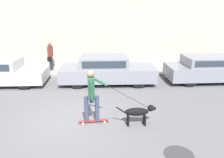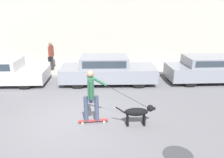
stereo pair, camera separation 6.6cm
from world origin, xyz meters
name	(u,v)px [view 1 (the left image)]	position (x,y,z in m)	size (l,w,h in m)	color
ground_plane	(76,120)	(0.00, 0.00, 0.00)	(36.00, 36.00, 0.00)	slate
back_wall	(87,34)	(0.00, 7.11, 2.03)	(32.00, 0.30, 4.06)	#ADA89E
sidewalk_curb	(87,71)	(0.00, 5.90, 0.05)	(30.00, 2.10, 0.11)	gray
parked_car_1	(107,70)	(1.13, 3.77, 0.66)	(4.60, 1.86, 1.35)	black
parked_car_2	(212,69)	(6.40, 3.77, 0.65)	(4.60, 1.76, 1.30)	black
dog	(139,112)	(2.00, -0.43, 0.45)	(1.24, 0.26, 0.68)	black
skateboarder	(92,94)	(0.55, -0.22, 1.00)	(2.28, 0.56, 1.75)	beige
pedestrian_with_bag	(50,55)	(-2.05, 5.92, 1.01)	(0.26, 0.61, 1.61)	#28282D
manhole_cover	(179,154)	(2.79, -1.96, 0.01)	(0.75, 0.75, 0.01)	#38383D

